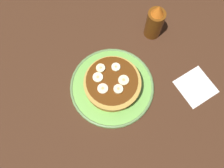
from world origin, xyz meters
TOP-DOWN VIEW (x-y plane):
  - ground_plane at (0.00, 0.00)cm, footprint 140.00×140.00cm
  - plate at (0.00, 0.00)cm, footprint 27.29×27.29cm
  - pancake_stack at (-0.03, 0.02)cm, footprint 18.34×18.08cm
  - banana_slice_0 at (3.30, 1.07)cm, footprint 2.87×2.87cm
  - banana_slice_1 at (-4.61, -2.41)cm, footprint 2.81×2.81cm
  - banana_slice_2 at (0.92, 3.37)cm, footprint 3.23×3.23cm
  - banana_slice_3 at (1.93, -3.35)cm, footprint 3.19×3.19cm
  - banana_slice_4 at (-1.94, -3.94)cm, footprint 3.14×3.14cm
  - banana_slice_5 at (-3.80, 2.21)cm, footprint 2.73×2.73cm
  - napkin at (6.81, 26.73)cm, footprint 13.77×13.77cm
  - syrup_bottle at (-16.51, 19.05)cm, footprint 5.87×5.87cm

SIDE VIEW (x-z plane):
  - ground_plane at x=0.00cm, z-range -3.00..0.00cm
  - napkin at x=6.81cm, z-range 0.00..0.30cm
  - plate at x=0.00cm, z-range 0.05..1.53cm
  - pancake_stack at x=-0.03cm, z-range 1.23..6.56cm
  - syrup_bottle at x=-16.51cm, z-range -0.78..13.65cm
  - banana_slice_3 at x=1.93cm, z-range 6.37..7.09cm
  - banana_slice_4 at x=-1.94cm, z-range 6.37..7.11cm
  - banana_slice_2 at x=0.92cm, z-range 6.37..7.11cm
  - banana_slice_5 at x=-3.80cm, z-range 6.37..7.20cm
  - banana_slice_1 at x=-4.61cm, z-range 6.37..7.32cm
  - banana_slice_0 at x=3.30cm, z-range 6.37..7.41cm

